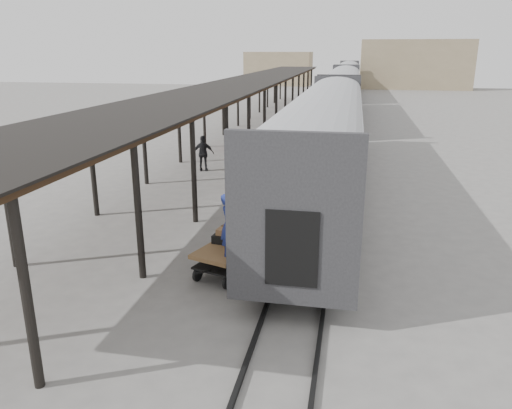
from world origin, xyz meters
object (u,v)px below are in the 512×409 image
object	(u,v)px
luggage_tug	(242,141)
pedestrian	(203,153)
porter	(229,225)
baggage_cart	(230,252)

from	to	relation	value
luggage_tug	pedestrian	distance (m)	6.60
porter	baggage_cart	bearing A→B (deg)	12.76
luggage_tug	pedestrian	xyz separation A→B (m)	(-0.65, -6.55, 0.42)
baggage_cart	pedestrian	bearing A→B (deg)	128.74
pedestrian	baggage_cart	bearing A→B (deg)	98.96
baggage_cart	porter	world-z (taller)	porter
baggage_cart	pedestrian	distance (m)	13.17
baggage_cart	luggage_tug	xyz separation A→B (m)	(-3.89, 18.91, -0.11)
baggage_cart	pedestrian	xyz separation A→B (m)	(-4.53, 12.36, 0.32)
luggage_tug	baggage_cart	bearing A→B (deg)	-54.66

